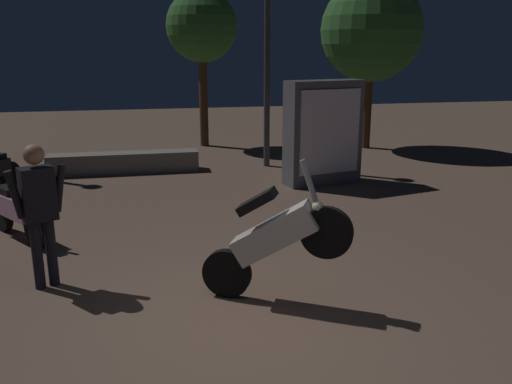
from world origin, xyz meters
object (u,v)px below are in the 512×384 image
streetlamp_near (267,44)px  motorcycle_pink_parked_left (17,210)px  kiosk_billboard (323,133)px  motorcycle_white_foreground (275,239)px  person_rider_beside (39,204)px

streetlamp_near → motorcycle_pink_parked_left: bearing=-138.4°
streetlamp_near → kiosk_billboard: bearing=-67.6°
motorcycle_white_foreground → streetlamp_near: streetlamp_near is taller
motorcycle_pink_parked_left → kiosk_billboard: kiosk_billboard is taller
motorcycle_pink_parked_left → kiosk_billboard: (5.45, 2.31, 0.61)m
motorcycle_white_foreground → person_rider_beside: size_ratio=0.96×
motorcycle_pink_parked_left → streetlamp_near: streetlamp_near is taller
person_rider_beside → kiosk_billboard: 6.31m
person_rider_beside → streetlamp_near: streetlamp_near is taller
motorcycle_white_foreground → person_rider_beside: person_rider_beside is taller
streetlamp_near → person_rider_beside: bearing=-124.0°
motorcycle_pink_parked_left → person_rider_beside: (0.66, -1.80, 0.58)m
motorcycle_white_foreground → kiosk_billboard: 5.54m
motorcycle_pink_parked_left → kiosk_billboard: 5.95m
streetlamp_near → kiosk_billboard: 2.65m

